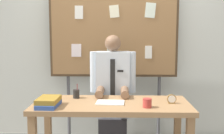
{
  "coord_description": "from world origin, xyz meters",
  "views": [
    {
      "loc": [
        0.08,
        -2.8,
        1.47
      ],
      "look_at": [
        0.0,
        0.16,
        1.1
      ],
      "focal_mm": 44.72,
      "sensor_mm": 36.0,
      "label": 1
    }
  ],
  "objects_px": {
    "desk_clock": "(172,99)",
    "book_stack": "(48,102)",
    "desk": "(112,112)",
    "person": "(113,98)",
    "open_notebook": "(110,103)",
    "bulletin_board": "(114,31)",
    "coffee_mug": "(147,103)",
    "pen_holder": "(76,94)"
  },
  "relations": [
    {
      "from": "desk_clock",
      "to": "book_stack",
      "type": "bearing_deg",
      "value": -172.92
    },
    {
      "from": "desk",
      "to": "person",
      "type": "distance_m",
      "value": 0.53
    },
    {
      "from": "desk_clock",
      "to": "open_notebook",
      "type": "bearing_deg",
      "value": -179.22
    },
    {
      "from": "person",
      "to": "bulletin_board",
      "type": "bearing_deg",
      "value": 90.0
    },
    {
      "from": "desk_clock",
      "to": "coffee_mug",
      "type": "xyz_separation_m",
      "value": [
        -0.26,
        -0.16,
        0.0
      ]
    },
    {
      "from": "desk",
      "to": "coffee_mug",
      "type": "relative_size",
      "value": 18.16
    },
    {
      "from": "open_notebook",
      "to": "desk_clock",
      "type": "relative_size",
      "value": 3.05
    },
    {
      "from": "open_notebook",
      "to": "coffee_mug",
      "type": "height_order",
      "value": "coffee_mug"
    },
    {
      "from": "bulletin_board",
      "to": "open_notebook",
      "type": "distance_m",
      "value": 1.18
    },
    {
      "from": "desk",
      "to": "open_notebook",
      "type": "bearing_deg",
      "value": -122.94
    },
    {
      "from": "desk",
      "to": "desk_clock",
      "type": "distance_m",
      "value": 0.63
    },
    {
      "from": "bulletin_board",
      "to": "book_stack",
      "type": "height_order",
      "value": "bulletin_board"
    },
    {
      "from": "desk_clock",
      "to": "person",
      "type": "bearing_deg",
      "value": 138.68
    },
    {
      "from": "open_notebook",
      "to": "book_stack",
      "type": "bearing_deg",
      "value": -166.52
    },
    {
      "from": "desk",
      "to": "open_notebook",
      "type": "relative_size",
      "value": 5.64
    },
    {
      "from": "bulletin_board",
      "to": "pen_holder",
      "type": "distance_m",
      "value": 1.07
    },
    {
      "from": "person",
      "to": "desk",
      "type": "bearing_deg",
      "value": -90.0
    },
    {
      "from": "open_notebook",
      "to": "desk_clock",
      "type": "xyz_separation_m",
      "value": [
        0.63,
        0.01,
        0.04
      ]
    },
    {
      "from": "book_stack",
      "to": "desk_clock",
      "type": "relative_size",
      "value": 3.32
    },
    {
      "from": "book_stack",
      "to": "pen_holder",
      "type": "xyz_separation_m",
      "value": [
        0.22,
        0.35,
        0.0
      ]
    },
    {
      "from": "person",
      "to": "bulletin_board",
      "type": "height_order",
      "value": "bulletin_board"
    },
    {
      "from": "desk_clock",
      "to": "pen_holder",
      "type": "bearing_deg",
      "value": 168.8
    },
    {
      "from": "open_notebook",
      "to": "desk_clock",
      "type": "bearing_deg",
      "value": 0.78
    },
    {
      "from": "book_stack",
      "to": "open_notebook",
      "type": "distance_m",
      "value": 0.62
    },
    {
      "from": "coffee_mug",
      "to": "pen_holder",
      "type": "xyz_separation_m",
      "value": [
        -0.74,
        0.36,
        0.0
      ]
    },
    {
      "from": "bulletin_board",
      "to": "open_notebook",
      "type": "bearing_deg",
      "value": -90.8
    },
    {
      "from": "book_stack",
      "to": "pen_holder",
      "type": "relative_size",
      "value": 1.94
    },
    {
      "from": "person",
      "to": "pen_holder",
      "type": "height_order",
      "value": "person"
    },
    {
      "from": "desk",
      "to": "open_notebook",
      "type": "distance_m",
      "value": 0.11
    },
    {
      "from": "open_notebook",
      "to": "coffee_mug",
      "type": "xyz_separation_m",
      "value": [
        0.36,
        -0.15,
        0.04
      ]
    },
    {
      "from": "book_stack",
      "to": "desk_clock",
      "type": "height_order",
      "value": "desk_clock"
    },
    {
      "from": "desk",
      "to": "pen_holder",
      "type": "distance_m",
      "value": 0.46
    },
    {
      "from": "desk_clock",
      "to": "coffee_mug",
      "type": "bearing_deg",
      "value": -148.6
    },
    {
      "from": "bulletin_board",
      "to": "book_stack",
      "type": "relative_size",
      "value": 6.87
    },
    {
      "from": "bulletin_board",
      "to": "coffee_mug",
      "type": "bearing_deg",
      "value": -72.07
    },
    {
      "from": "person",
      "to": "pen_holder",
      "type": "relative_size",
      "value": 8.97
    },
    {
      "from": "pen_holder",
      "to": "desk",
      "type": "bearing_deg",
      "value": -25.47
    },
    {
      "from": "person",
      "to": "desk_clock",
      "type": "height_order",
      "value": "person"
    },
    {
      "from": "desk",
      "to": "book_stack",
      "type": "distance_m",
      "value": 0.65
    },
    {
      "from": "desk",
      "to": "person",
      "type": "bearing_deg",
      "value": 90.0
    },
    {
      "from": "person",
      "to": "open_notebook",
      "type": "relative_size",
      "value": 5.05
    },
    {
      "from": "person",
      "to": "book_stack",
      "type": "height_order",
      "value": "person"
    }
  ]
}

